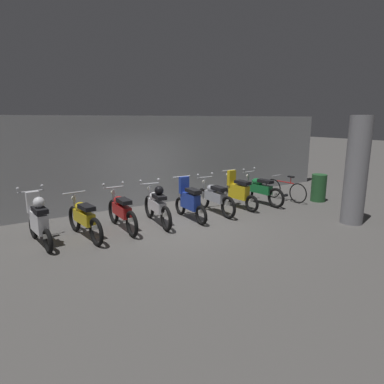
{
  "coord_description": "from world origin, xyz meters",
  "views": [
    {
      "loc": [
        -4.24,
        -7.4,
        2.78
      ],
      "look_at": [
        0.63,
        0.46,
        0.75
      ],
      "focal_mm": 31.23,
      "sensor_mm": 36.0,
      "label": 1
    }
  ],
  "objects": [
    {
      "name": "back_wall",
      "position": [
        0.0,
        2.61,
        1.44
      ],
      "size": [
        16.0,
        0.3,
        2.88
      ],
      "primitive_type": "cube",
      "color": "#9EA0A3",
      "rests_on": "ground"
    },
    {
      "name": "ground_plane",
      "position": [
        0.0,
        0.0,
        0.0
      ],
      "size": [
        80.0,
        80.0,
        0.0
      ],
      "primitive_type": "plane",
      "color": "#565451"
    },
    {
      "name": "motorbike_slot_3",
      "position": [
        -0.48,
        0.45,
        0.53
      ],
      "size": [
        0.59,
        1.95,
        1.15
      ],
      "color": "black",
      "rests_on": "ground"
    },
    {
      "name": "support_pillar",
      "position": [
        4.06,
        -2.27,
        1.44
      ],
      "size": [
        0.57,
        0.57,
        2.88
      ],
      "primitive_type": "cylinder",
      "color": "gray",
      "rests_on": "ground"
    },
    {
      "name": "motorbike_slot_2",
      "position": [
        -1.45,
        0.5,
        0.49
      ],
      "size": [
        0.59,
        1.95,
        1.15
      ],
      "color": "black",
      "rests_on": "ground"
    },
    {
      "name": "motorbike_slot_7",
      "position": [
        3.39,
        0.62,
        0.49
      ],
      "size": [
        0.59,
        1.95,
        1.15
      ],
      "color": "black",
      "rests_on": "ground"
    },
    {
      "name": "motorbike_slot_5",
      "position": [
        1.45,
        0.5,
        0.49
      ],
      "size": [
        0.59,
        1.95,
        1.15
      ],
      "color": "black",
      "rests_on": "ground"
    },
    {
      "name": "motorbike_slot_0",
      "position": [
        -3.4,
        0.45,
        0.57
      ],
      "size": [
        0.59,
        1.68,
        1.29
      ],
      "color": "black",
      "rests_on": "ground"
    },
    {
      "name": "motorbike_slot_6",
      "position": [
        2.42,
        0.59,
        0.52
      ],
      "size": [
        0.56,
        1.68,
        1.18
      ],
      "color": "black",
      "rests_on": "ground"
    },
    {
      "name": "trash_bin",
      "position": [
        5.37,
        -0.16,
        0.46
      ],
      "size": [
        0.49,
        0.49,
        0.93
      ],
      "primitive_type": "cylinder",
      "color": "#26592D",
      "rests_on": "ground"
    },
    {
      "name": "bicycle",
      "position": [
        4.48,
        0.52,
        0.36
      ],
      "size": [
        0.5,
        1.72,
        0.89
      ],
      "color": "black",
      "rests_on": "ground"
    },
    {
      "name": "motorbike_slot_4",
      "position": [
        0.49,
        0.35,
        0.52
      ],
      "size": [
        0.56,
        1.68,
        1.18
      ],
      "color": "black",
      "rests_on": "ground"
    },
    {
      "name": "motorbike_slot_1",
      "position": [
        -2.43,
        0.38,
        0.49
      ],
      "size": [
        0.56,
        1.94,
        1.03
      ],
      "color": "black",
      "rests_on": "ground"
    }
  ]
}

